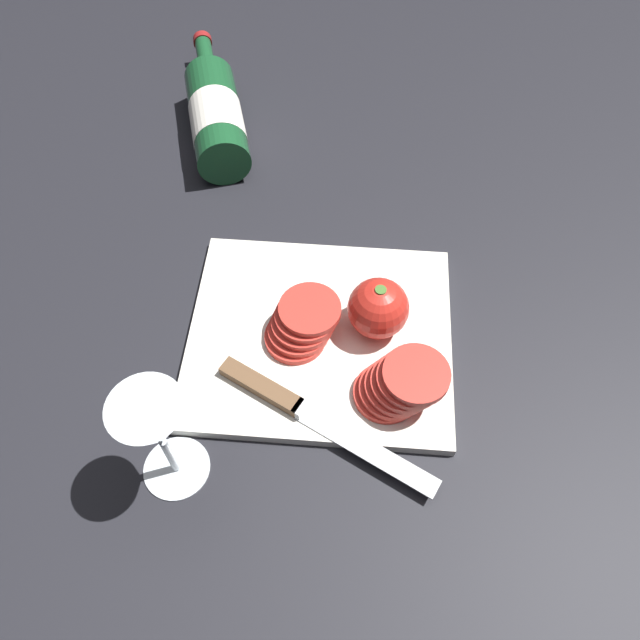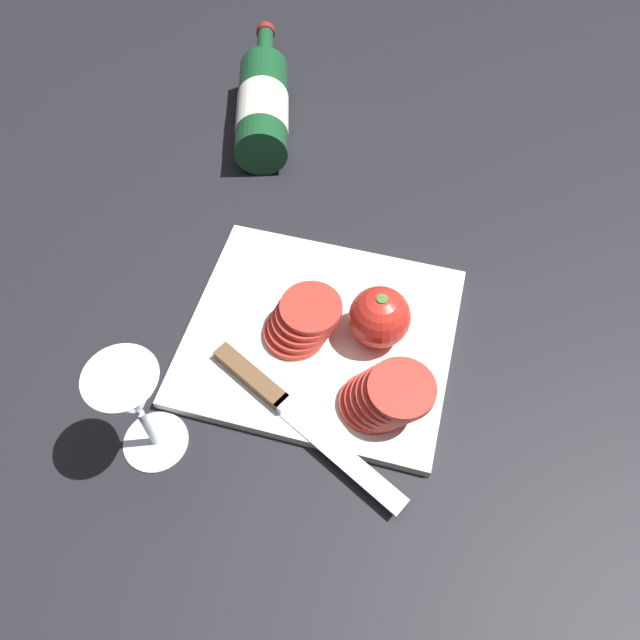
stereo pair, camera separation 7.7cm
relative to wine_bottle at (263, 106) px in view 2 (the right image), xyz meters
name	(u,v)px [view 2 (the right image)]	position (x,y,z in m)	size (l,w,h in m)	color
ground_plane	(281,356)	(0.15, -0.42, -0.04)	(3.00, 3.00, 0.00)	black
cutting_board	(320,336)	(0.20, -0.38, -0.03)	(0.33, 0.29, 0.01)	silver
wine_bottle	(263,106)	(0.00, 0.00, 0.00)	(0.15, 0.33, 0.08)	#194C28
wine_glass	(132,399)	(0.05, -0.56, 0.07)	(0.08, 0.08, 0.16)	silver
whole_tomato	(380,317)	(0.27, -0.36, 0.01)	(0.08, 0.08, 0.08)	red
knife	(270,393)	(0.16, -0.48, -0.02)	(0.27, 0.15, 0.01)	silver
tomato_slice_stack_near	(303,321)	(0.17, -0.38, 0.00)	(0.09, 0.09, 0.05)	red
tomato_slice_stack_far	(386,396)	(0.30, -0.46, 0.00)	(0.11, 0.08, 0.06)	red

